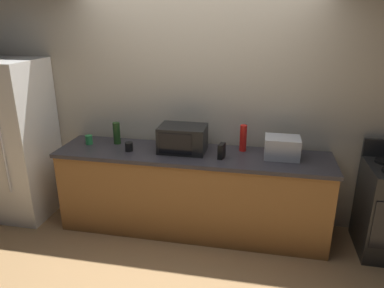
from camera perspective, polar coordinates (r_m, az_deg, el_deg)
name	(u,v)px	position (r m, az deg, el deg)	size (l,w,h in m)	color
ground_plane	(184,250)	(3.79, -1.23, -16.48)	(8.00, 8.00, 0.00)	#A87F51
back_wall	(199,101)	(3.95, 1.17, 6.76)	(6.40, 0.10, 2.70)	#B2A893
counter_run	(192,192)	(3.88, 0.00, -7.65)	(2.84, 0.64, 0.90)	brown
refrigerator	(15,140)	(4.54, -26.29, 0.51)	(0.72, 0.73, 1.80)	white
microwave	(183,139)	(3.71, -1.49, 0.86)	(0.48, 0.35, 0.27)	black
toaster_oven	(282,147)	(3.66, 14.10, -0.54)	(0.34, 0.26, 0.21)	#B7BABF
cordless_phone	(222,151)	(3.55, 4.72, -1.12)	(0.05, 0.11, 0.15)	black
bottle_wine	(117,133)	(4.02, -11.85, 1.70)	(0.08, 0.08, 0.24)	#1E3F19
bottle_hot_sauce	(243,138)	(3.75, 8.12, 0.93)	(0.07, 0.07, 0.28)	red
mug_green	(89,140)	(4.10, -16.03, 0.65)	(0.08, 0.08, 0.10)	#2D8C47
mug_black	(129,147)	(3.80, -9.96, -0.42)	(0.08, 0.08, 0.09)	black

